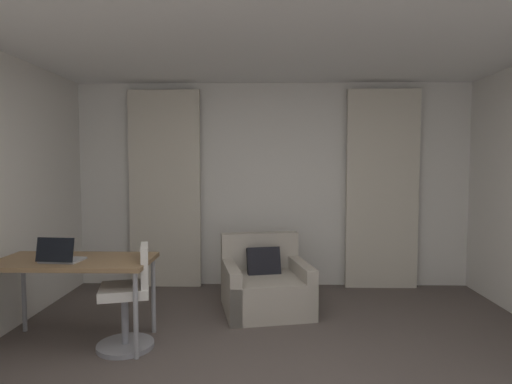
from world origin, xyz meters
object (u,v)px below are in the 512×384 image
at_px(armchair, 265,286).
at_px(desk_chair, 130,302).
at_px(laptop, 60,257).
at_px(desk, 75,266).

relative_size(armchair, desk_chair, 1.18).
height_order(armchair, laptop, laptop).
xyz_separation_m(desk, laptop, (-0.07, -0.11, 0.11)).
relative_size(armchair, laptop, 3.03).
distance_m(desk, laptop, 0.17).
bearing_deg(laptop, armchair, 30.71).
distance_m(armchair, desk_chair, 1.52).
xyz_separation_m(armchair, desk, (-1.65, -0.91, 0.43)).
bearing_deg(armchair, laptop, -149.29).
bearing_deg(desk, laptop, -121.08).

